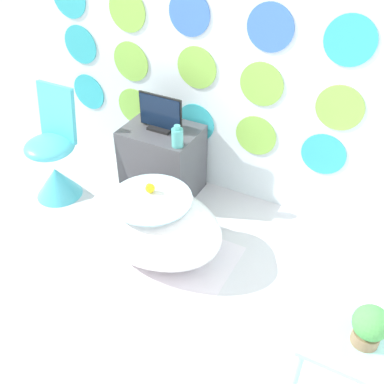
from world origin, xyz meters
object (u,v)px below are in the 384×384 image
bathtub (153,224)px  tv (160,115)px  vase (177,137)px  chair (55,164)px  potted_plant_left (370,326)px

bathtub → tv: bearing=115.6°
tv → vase: (0.22, -0.15, -0.05)m
bathtub → vase: 0.63m
bathtub → vase: (-0.08, 0.49, 0.39)m
bathtub → chair: size_ratio=1.10×
tv → vase: bearing=-33.5°
chair → potted_plant_left: size_ratio=4.13×
potted_plant_left → tv: bearing=147.6°
tv → vase: size_ratio=2.17×
potted_plant_left → chair: bearing=165.1°
chair → bathtub: bearing=-11.2°
chair → tv: bearing=32.0°
bathtub → chair: bearing=168.8°
vase → potted_plant_left: size_ratio=0.76×
potted_plant_left → bathtub: bearing=162.4°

